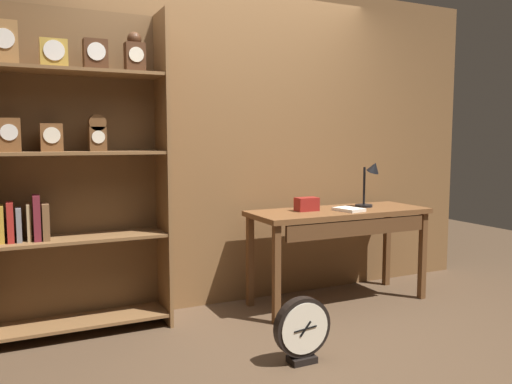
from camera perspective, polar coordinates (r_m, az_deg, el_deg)
name	(u,v)px	position (r m, az deg, el deg)	size (l,w,h in m)	color
ground_plane	(310,359)	(3.30, 6.02, -18.01)	(10.00, 10.00, 0.00)	#4C3826
back_wood_panel	(230,144)	(4.14, -2.96, 5.41)	(4.80, 0.05, 2.60)	brown
bookshelf	(72,167)	(3.65, -19.88, 2.68)	(1.19, 0.34, 2.22)	brown
workbench	(341,221)	(4.19, 9.43, -3.24)	(1.48, 0.55, 0.77)	brown
desk_lamp	(370,180)	(4.38, 12.63, 1.33)	(0.20, 0.20, 0.39)	black
toolbox_small	(307,204)	(4.08, 5.67, -1.36)	(0.18, 0.11, 0.11)	maroon
open_repair_manual	(349,209)	(4.13, 10.32, -1.92)	(0.16, 0.22, 0.03)	silver
round_clock_large	(302,329)	(3.17, 5.19, -15.03)	(0.36, 0.11, 0.40)	black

